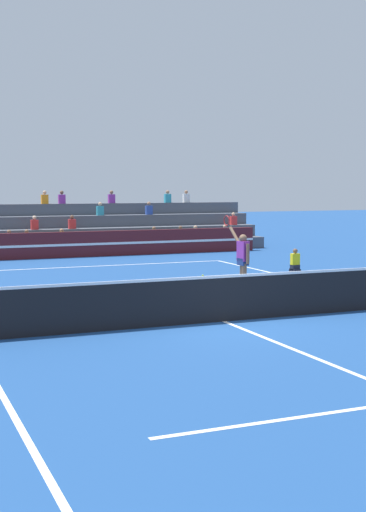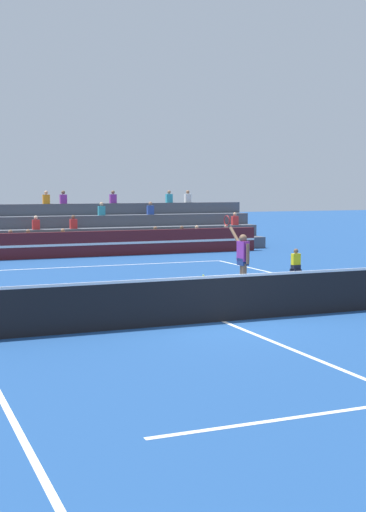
% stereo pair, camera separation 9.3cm
% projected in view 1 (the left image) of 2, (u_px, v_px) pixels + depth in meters
% --- Properties ---
extents(ground_plane, '(120.00, 120.00, 0.00)m').
position_uv_depth(ground_plane, '(224.00, 322.00, 16.12)').
color(ground_plane, navy).
extents(court_lines, '(11.10, 23.90, 0.01)m').
position_uv_depth(court_lines, '(224.00, 321.00, 16.12)').
color(court_lines, white).
rests_on(court_lines, ground).
extents(tennis_net, '(12.00, 0.10, 1.10)m').
position_uv_depth(tennis_net, '(224.00, 298.00, 16.07)').
color(tennis_net, slate).
rests_on(tennis_net, ground).
extents(sponsor_banner_wall, '(18.00, 0.26, 1.10)m').
position_uv_depth(sponsor_banner_wall, '(65.00, 245.00, 30.37)').
color(sponsor_banner_wall, '#51191E').
rests_on(sponsor_banner_wall, ground).
extents(bleacher_stand, '(20.25, 3.80, 2.83)m').
position_uv_depth(bleacher_stand, '(49.00, 234.00, 33.25)').
color(bleacher_stand, '#4C515B').
rests_on(bleacher_stand, ground).
extents(ball_kid_courtside, '(0.30, 0.36, 0.84)m').
position_uv_depth(ball_kid_courtside, '(295.00, 263.00, 25.26)').
color(ball_kid_courtside, black).
rests_on(ball_kid_courtside, ground).
extents(tennis_player, '(0.33, 1.36, 2.27)m').
position_uv_depth(tennis_player, '(242.00, 260.00, 19.99)').
color(tennis_player, brown).
rests_on(tennis_player, ground).
extents(tennis_ball, '(0.07, 0.07, 0.07)m').
position_uv_depth(tennis_ball, '(203.00, 276.00, 24.10)').
color(tennis_ball, '#C6DB33').
rests_on(tennis_ball, ground).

